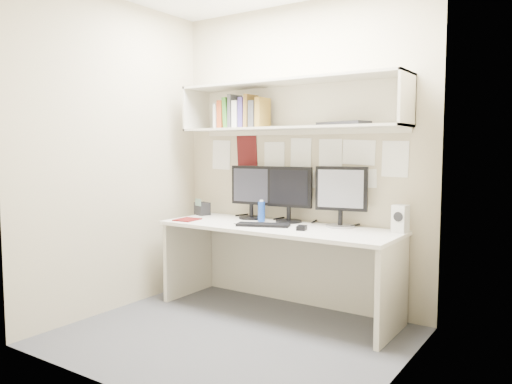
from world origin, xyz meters
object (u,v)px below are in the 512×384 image
Objects in this scene: keyboard at (263,225)px; monitor_left at (252,190)px; monitor_right at (341,194)px; desk at (278,269)px; desk_phone at (202,208)px; speaker at (400,219)px; maroon_notebook at (187,220)px; monitor_center at (289,192)px.

monitor_left is at bearing 114.78° from keyboard.
desk is at bearing -166.35° from monitor_right.
monitor_right is 1.41m from desk_phone.
monitor_right reaches higher than keyboard.
monitor_left is 0.97× the size of monitor_right.
keyboard is at bearing -156.49° from speaker.
desk is 12.43× the size of desk_phone.
speaker is (1.35, 0.01, -0.15)m from monitor_left.
monitor_left is at bearing 39.03° from maroon_notebook.
monitor_center is (0.39, -0.00, 0.00)m from monitor_left.
monitor_left reaches higher than speaker.
maroon_notebook is (-0.80, -0.40, -0.25)m from monitor_center.
desk_phone reaches higher than keyboard.
monitor_left reaches higher than desk_phone.
keyboard is at bearing 3.89° from desk_phone.
speaker reaches higher than keyboard.
monitor_right reaches higher than monitor_left.
desk is at bearing -32.19° from monitor_left.
monitor_left is 1.00× the size of monitor_center.
maroon_notebook is (-1.28, -0.40, -0.26)m from monitor_right.
maroon_notebook is at bearing 165.81° from keyboard.
monitor_right is 1.37m from maroon_notebook.
maroon_notebook is (-0.42, -0.40, -0.25)m from monitor_left.
monitor_left is at bearing 151.82° from desk.
monitor_center is at bearing 56.77° from keyboard.
keyboard is 1.08m from speaker.
monitor_center is 0.97m from speaker.
desk_phone is at bearing 142.38° from keyboard.
desk_phone is at bearing -171.58° from speaker.
speaker is (0.96, 0.01, -0.15)m from monitor_center.
monitor_right is (0.46, 0.22, 0.63)m from desk.
desk_phone is (-1.88, -0.07, -0.04)m from speaker.
maroon_notebook is (-0.74, -0.09, -0.00)m from keyboard.
keyboard is at bearing -106.06° from monitor_center.
speaker is at bearing 7.98° from maroon_notebook.
desk is at bearing -160.16° from speaker.
maroon_notebook is at bearing -51.31° from desk_phone.
keyboard reaches higher than maroon_notebook.
desk is 0.39m from keyboard.
maroon_notebook is at bearing -139.90° from monitor_left.
maroon_notebook is at bearing -174.47° from monitor_right.
monitor_center reaches higher than maroon_notebook.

